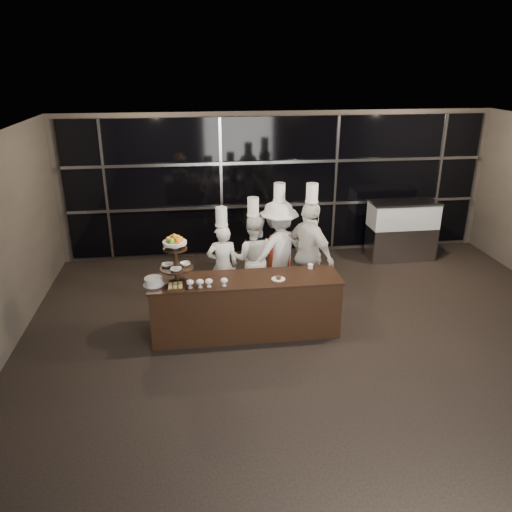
{
  "coord_description": "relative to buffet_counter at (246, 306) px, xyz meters",
  "views": [
    {
      "loc": [
        -1.82,
        -5.09,
        3.94
      ],
      "look_at": [
        -0.88,
        1.92,
        1.15
      ],
      "focal_mm": 35.0,
      "sensor_mm": 36.0,
      "label": 1
    }
  ],
  "objects": [
    {
      "name": "chef_a",
      "position": [
        -0.27,
        0.99,
        0.29
      ],
      "size": [
        0.53,
        0.36,
        1.74
      ],
      "color": "white",
      "rests_on": "ground"
    },
    {
      "name": "chef_d",
      "position": [
        1.16,
        0.78,
        0.47
      ],
      "size": [
        0.92,
        1.16,
        2.13
      ],
      "color": "silver",
      "rests_on": "ground"
    },
    {
      "name": "window_wall",
      "position": [
        1.08,
        3.32,
        1.04
      ],
      "size": [
        8.6,
        0.1,
        2.8
      ],
      "color": "black",
      "rests_on": "ground"
    },
    {
      "name": "display_stand",
      "position": [
        -1.0,
        -0.0,
        0.87
      ],
      "size": [
        0.48,
        0.48,
        0.74
      ],
      "color": "black",
      "rests_on": "buffet_counter"
    },
    {
      "name": "buffet_counter",
      "position": [
        0.0,
        0.0,
        0.0
      ],
      "size": [
        2.84,
        0.74,
        0.92
      ],
      "color": "black",
      "rests_on": "ground"
    },
    {
      "name": "chef_cup",
      "position": [
        1.05,
        0.25,
        0.49
      ],
      "size": [
        0.08,
        0.08,
        0.07
      ],
      "primitive_type": "cylinder",
      "color": "white",
      "rests_on": "buffet_counter"
    },
    {
      "name": "small_plate",
      "position": [
        0.48,
        -0.1,
        0.47
      ],
      "size": [
        0.2,
        0.2,
        0.05
      ],
      "color": "white",
      "rests_on": "buffet_counter"
    },
    {
      "name": "chef_c",
      "position": [
        0.7,
        1.14,
        0.43
      ],
      "size": [
        1.32,
        1.09,
        2.07
      ],
      "color": "white",
      "rests_on": "ground"
    },
    {
      "name": "layer_cake",
      "position": [
        -1.33,
        -0.05,
        0.51
      ],
      "size": [
        0.3,
        0.3,
        0.11
      ],
      "color": "white",
      "rests_on": "buffet_counter"
    },
    {
      "name": "room",
      "position": [
        1.08,
        -1.62,
        1.03
      ],
      "size": [
        10.0,
        10.0,
        10.0
      ],
      "color": "black",
      "rests_on": "ground"
    },
    {
      "name": "chef_b",
      "position": [
        0.26,
        1.12,
        0.32
      ],
      "size": [
        0.86,
        0.74,
        1.85
      ],
      "color": "silver",
      "rests_on": "ground"
    },
    {
      "name": "display_case",
      "position": [
        3.59,
        2.68,
        0.22
      ],
      "size": [
        1.39,
        0.61,
        1.24
      ],
      "color": "#A5A5AA",
      "rests_on": "ground"
    },
    {
      "name": "compotes",
      "position": [
        -0.59,
        -0.22,
        0.54
      ],
      "size": [
        0.59,
        0.11,
        0.12
      ],
      "color": "silver",
      "rests_on": "buffet_counter"
    },
    {
      "name": "pastry_squares",
      "position": [
        -1.02,
        -0.17,
        0.48
      ],
      "size": [
        0.19,
        0.13,
        0.05
      ],
      "color": "#E1C26E",
      "rests_on": "buffet_counter"
    }
  ]
}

